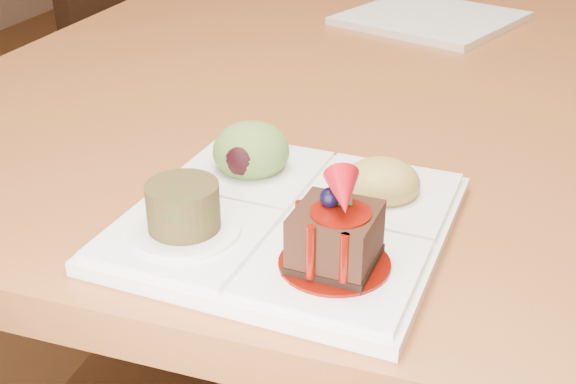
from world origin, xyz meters
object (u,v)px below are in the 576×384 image
(chair_left, at_px, (153,37))
(second_plate, at_px, (431,18))
(dining_table, at_px, (398,51))
(sampler_plate, at_px, (288,205))

(chair_left, bearing_deg, second_plate, 64.30)
(dining_table, distance_m, second_plate, 0.10)
(chair_left, height_order, sampler_plate, chair_left)
(second_plate, bearing_deg, chair_left, 151.80)
(dining_table, xyz_separation_m, sampler_plate, (0.04, -0.75, 0.09))
(dining_table, height_order, sampler_plate, sampler_plate)
(chair_left, xyz_separation_m, second_plate, (0.74, -0.40, 0.20))
(dining_table, xyz_separation_m, second_plate, (0.06, -0.04, 0.07))
(chair_left, height_order, second_plate, chair_left)
(sampler_plate, relative_size, second_plate, 1.10)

